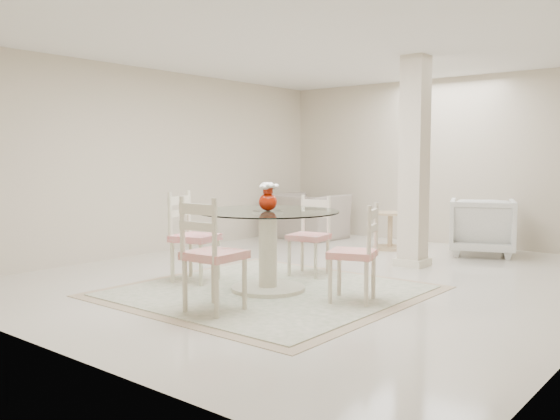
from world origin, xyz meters
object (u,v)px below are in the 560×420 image
Objects in this scene: column at (414,162)px; dining_table at (268,251)px; red_vase at (268,196)px; armchair_white at (482,226)px; side_table at (390,232)px; dining_chair_east at (360,246)px; dining_chair_south at (209,246)px; dining_chair_west at (190,230)px; recliner_taupe at (307,216)px; dining_chair_north at (311,229)px.

column reaches higher than dining_table.
red_vase is at bearing -101.78° from column.
dining_table is at bearing 55.99° from armchair_white.
dining_chair_east is at bearing -66.19° from side_table.
dining_chair_east reaches higher than side_table.
dining_chair_south is 2.04× the size of side_table.
dining_table is 1.39× the size of dining_chair_east.
side_table is (0.57, 3.61, -0.33)m from dining_chair_west.
recliner_taupe is (-2.17, 3.63, -0.62)m from red_vase.
red_vase is at bearing -98.64° from dining_chair_east.
dining_chair_south is at bearing -54.16° from dining_chair_east.
dining_table is at bearing -90.70° from dining_chair_north.
dining_chair_north is at bearing -83.83° from side_table.
dining_chair_west is at bearing -99.01° from side_table.
armchair_white is at bearing 15.72° from side_table.
column is 2.58× the size of dining_chair_north.
side_table is (-0.43, 3.44, -0.17)m from dining_table.
recliner_taupe is at bearing 120.87° from red_vase.
dining_chair_south is (-0.84, -1.19, 0.06)m from dining_chair_east.
dining_chair_north is 2.04m from dining_chair_south.
dining_chair_east is at bearing -94.46° from dining_chair_west.
dining_chair_west is (-1.01, -0.18, 0.16)m from dining_table.
dining_chair_north is at bearing -49.90° from dining_chair_west.
side_table is at bearing -175.28° from dining_chair_east.
dining_chair_south reaches higher than armchair_white.
dining_chair_west is at bearing -170.00° from dining_table.
dining_chair_north reaches higher than recliner_taupe.
dining_chair_south is at bearing -140.08° from dining_chair_west.
column is 2.31× the size of dining_chair_south.
dining_chair_east is (0.51, -2.16, -0.79)m from column.
dining_chair_north is (-0.17, 1.00, 0.12)m from dining_table.
dining_table is at bearing -101.88° from column.
dining_chair_north is at bearing -116.43° from column.
armchair_white is at bearing 59.37° from dining_chair_north.
dining_chair_north is 2.46m from side_table.
red_vase is 1.12m from dining_chair_north.
dining_table is 1.27× the size of dining_chair_south.
recliner_taupe is 3.03m from armchair_white.
armchair_white is at bearing -173.88° from recliner_taupe.
red_vase is 1.10m from dining_chair_south.
dining_chair_west reaches higher than dining_chair_east.
dining_chair_east is 2.04m from dining_chair_west.
dining_chair_east is at bearing 10.46° from red_vase.
red_vase is 0.28× the size of dining_chair_north.
armchair_white is at bearing 77.31° from red_vase.
dining_chair_north is (-1.17, 0.82, -0.01)m from dining_chair_east.
armchair_white is 1.35m from side_table.
dining_table reaches higher than armchair_white.
armchair_white is (0.37, 1.46, -0.94)m from column.
dining_table is at bearing -84.26° from dining_chair_south.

